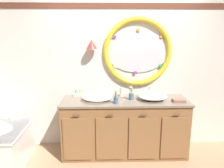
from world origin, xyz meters
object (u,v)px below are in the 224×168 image
Objects in this scene: folded_hand_towel at (179,101)px; toothbrush_holder_left at (116,100)px; sink_basin_left at (97,97)px; sink_basin_right at (153,96)px; toothbrush_holder_right at (131,96)px; soap_dispenser at (121,92)px; toiletry_basket at (78,94)px.

toothbrush_holder_left is at bearing -176.73° from folded_hand_towel.
sink_basin_right is (0.86, -0.00, 0.01)m from sink_basin_left.
sink_basin_left is 0.32m from toothbrush_holder_left.
toothbrush_holder_left is 0.31m from toothbrush_holder_right.
sink_basin_left is 2.96× the size of soap_dispenser.
soap_dispenser is (0.39, 0.22, 0.01)m from sink_basin_left.
folded_hand_towel is at bearing -10.95° from toothbrush_holder_right.
toothbrush_holder_right is (0.25, 0.19, -0.00)m from toothbrush_holder_left.
toothbrush_holder_right is (-0.33, 0.03, -0.00)m from sink_basin_right.
toothbrush_holder_right is at bearing 37.79° from toothbrush_holder_left.
toothbrush_holder_right is at bearing 174.35° from sink_basin_right.
soap_dispenser is at bearing -3.01° from toiletry_basket.
folded_hand_towel is 1.60m from toiletry_basket.
sink_basin_right is 0.52m from soap_dispenser.
soap_dispenser is (-0.47, 0.22, 0.00)m from sink_basin_right.
folded_hand_towel is (0.85, -0.32, -0.05)m from soap_dispenser.
toothbrush_holder_left is 1.50× the size of toiletry_basket.
toiletry_basket is at bearing 165.52° from toothbrush_holder_right.
toothbrush_holder_left is 0.96m from folded_hand_towel.
toothbrush_holder_right is (0.53, 0.03, 0.00)m from sink_basin_left.
sink_basin_left is 0.86m from sink_basin_right.
soap_dispenser is at bearing 74.23° from toothbrush_holder_left.
soap_dispenser is at bearing 28.99° from sink_basin_left.
sink_basin_left is 0.41m from toiletry_basket.
toiletry_basket is (-0.61, 0.41, -0.03)m from toothbrush_holder_left.
toiletry_basket is (-1.56, 0.36, 0.01)m from folded_hand_towel.
toothbrush_holder_left reaches higher than toothbrush_holder_right.
toiletry_basket is at bearing 167.93° from sink_basin_right.
sink_basin_right is 2.85× the size of soap_dispenser.
toothbrush_holder_left reaches higher than sink_basin_left.
toothbrush_holder_left is 1.44× the size of soap_dispenser.
toothbrush_holder_right reaches higher than sink_basin_left.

